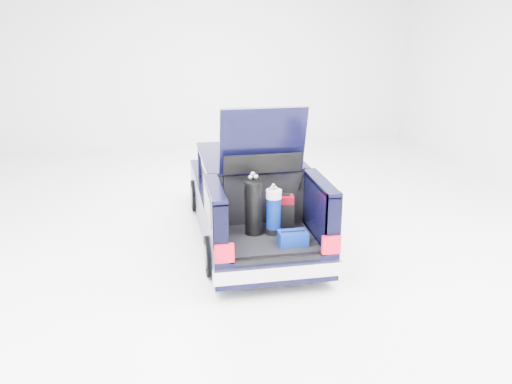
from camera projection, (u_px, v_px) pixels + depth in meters
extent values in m
plane|color=white|center=(251.00, 236.00, 9.53)|extent=(14.00, 14.00, 0.00)
cube|color=black|center=(244.00, 197.00, 9.98)|extent=(1.75, 3.00, 0.70)
cube|color=black|center=(232.00, 177.00, 11.47)|extent=(1.70, 0.30, 0.50)
cube|color=silver|center=(231.00, 179.00, 11.62)|extent=(1.72, 0.10, 0.22)
cube|color=black|center=(249.00, 172.00, 9.31)|extent=(1.55, 1.95, 0.54)
cube|color=black|center=(249.00, 156.00, 9.22)|extent=(1.62, 2.05, 0.06)
cube|color=black|center=(268.00, 253.00, 8.02)|extent=(1.75, 1.30, 0.40)
cube|color=black|center=(268.00, 239.00, 7.97)|extent=(1.32, 1.18, 0.05)
cube|color=black|center=(215.00, 218.00, 7.69)|extent=(0.20, 1.30, 0.85)
cube|color=black|center=(320.00, 211.00, 7.96)|extent=(0.20, 1.30, 0.85)
cube|color=black|center=(215.00, 189.00, 7.55)|extent=(0.20, 1.30, 0.06)
cube|color=black|center=(321.00, 182.00, 7.82)|extent=(0.20, 1.30, 0.06)
cube|color=black|center=(261.00, 200.00, 8.40)|extent=(1.36, 0.08, 0.84)
cube|color=silver|center=(279.00, 272.00, 7.38)|extent=(1.80, 0.12, 0.20)
cube|color=red|center=(224.00, 253.00, 7.17)|extent=(0.26, 0.07, 0.26)
cube|color=red|center=(331.00, 245.00, 7.43)|extent=(0.26, 0.07, 0.26)
cube|color=black|center=(278.00, 260.00, 7.36)|extent=(1.20, 0.06, 0.06)
cube|color=black|center=(263.00, 140.00, 7.93)|extent=(1.28, 0.33, 1.03)
cube|color=black|center=(262.00, 131.00, 7.92)|extent=(0.95, 0.17, 0.54)
cylinder|color=black|center=(197.00, 195.00, 10.64)|extent=(0.20, 0.62, 0.62)
cylinder|color=slate|center=(197.00, 195.00, 10.64)|extent=(0.23, 0.36, 0.36)
cylinder|color=black|center=(278.00, 191.00, 10.93)|extent=(0.20, 0.62, 0.62)
cylinder|color=slate|center=(278.00, 191.00, 10.93)|extent=(0.23, 0.36, 0.36)
cylinder|color=black|center=(212.00, 256.00, 8.03)|extent=(0.20, 0.62, 0.62)
cylinder|color=slate|center=(212.00, 256.00, 8.03)|extent=(0.23, 0.36, 0.36)
cylinder|color=black|center=(319.00, 247.00, 8.32)|extent=(0.20, 0.62, 0.62)
cylinder|color=slate|center=(319.00, 247.00, 8.32)|extent=(0.23, 0.36, 0.36)
cube|color=#65030C|center=(282.00, 212.00, 8.23)|extent=(0.36, 0.25, 0.52)
cube|color=black|center=(283.00, 195.00, 8.14)|extent=(0.21, 0.08, 0.03)
cube|color=black|center=(284.00, 217.00, 8.15)|extent=(0.34, 0.07, 0.40)
cylinder|color=black|center=(253.00, 207.00, 7.95)|extent=(0.35, 0.39, 0.86)
cube|color=white|center=(252.00, 203.00, 8.05)|extent=(0.10, 0.05, 0.30)
sphere|color=#99999E|center=(250.00, 177.00, 7.82)|extent=(0.07, 0.07, 0.07)
sphere|color=#99999E|center=(256.00, 177.00, 7.78)|extent=(0.07, 0.07, 0.07)
cylinder|color=black|center=(273.00, 230.00, 8.09)|extent=(0.27, 0.27, 0.09)
cylinder|color=navy|center=(274.00, 213.00, 8.00)|extent=(0.25, 0.25, 0.49)
cylinder|color=white|center=(274.00, 194.00, 7.91)|extent=(0.27, 0.27, 0.12)
sphere|color=#99999E|center=(275.00, 188.00, 7.90)|extent=(0.06, 0.06, 0.06)
sphere|color=#99999E|center=(273.00, 185.00, 7.90)|extent=(0.06, 0.06, 0.06)
cube|color=navy|center=(293.00, 238.00, 7.70)|extent=(0.41, 0.27, 0.19)
cylinder|color=black|center=(293.00, 231.00, 7.66)|extent=(0.35, 0.02, 0.02)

